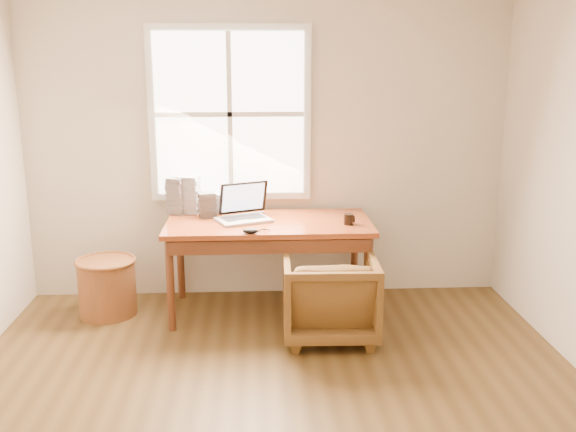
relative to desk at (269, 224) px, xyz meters
name	(u,v)px	position (x,y,z in m)	size (l,w,h in m)	color
room_shell	(271,193)	(-0.02, -1.64, 0.59)	(4.04, 4.54, 2.64)	#523C1C
desk	(269,224)	(0.00, 0.00, 0.00)	(1.60, 0.80, 0.04)	brown
armchair	(330,296)	(0.43, -0.51, -0.42)	(0.67, 0.69, 0.63)	brown
wicker_stool	(107,288)	(-1.29, 0.00, -0.51)	(0.45, 0.45, 0.45)	brown
laptop	(243,201)	(-0.20, 0.01, 0.18)	(0.43, 0.45, 0.32)	#A5A9AC
mouse	(251,231)	(-0.14, -0.35, 0.04)	(0.12, 0.07, 0.04)	black
coffee_mug	(349,219)	(0.61, -0.13, 0.06)	(0.07, 0.07, 0.08)	black
cd_stack_a	(190,195)	(-0.64, 0.31, 0.17)	(0.16, 0.14, 0.31)	silver
cd_stack_b	(207,205)	(-0.49, 0.16, 0.12)	(0.13, 0.12, 0.20)	#232327
cd_stack_c	(177,196)	(-0.74, 0.29, 0.17)	(0.13, 0.12, 0.30)	#9A9AA7
cd_stack_d	(218,203)	(-0.41, 0.30, 0.10)	(0.13, 0.11, 0.16)	silver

